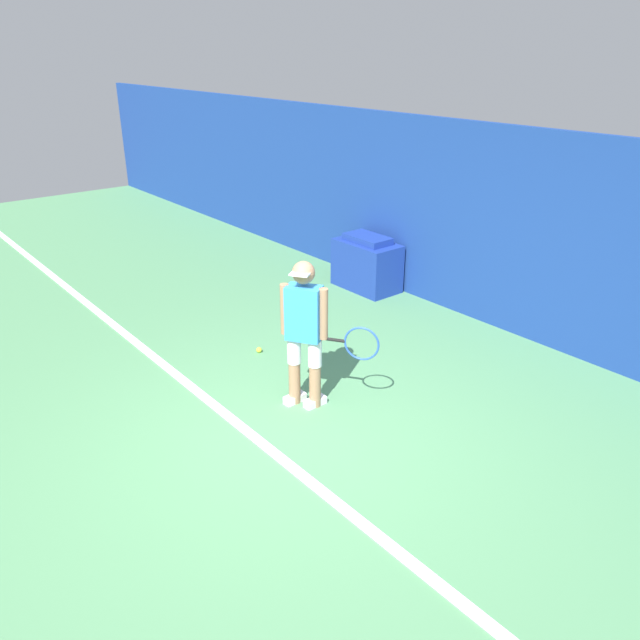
{
  "coord_description": "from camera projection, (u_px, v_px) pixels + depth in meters",
  "views": [
    {
      "loc": [
        3.94,
        -2.89,
        3.39
      ],
      "look_at": [
        -0.44,
        0.69,
        0.89
      ],
      "focal_mm": 35.0,
      "sensor_mm": 36.0,
      "label": 1
    }
  ],
  "objects": [
    {
      "name": "court_baseline",
      "position": [
        270.0,
        450.0,
        5.68
      ],
      "size": [
        21.6,
        0.1,
        0.01
      ],
      "color": "white",
      "rests_on": "ground_plane"
    },
    {
      "name": "tennis_player",
      "position": [
        306.0,
        329.0,
        6.08
      ],
      "size": [
        0.85,
        0.6,
        1.54
      ],
      "rotation": [
        0.0,
        0.0,
        0.57
      ],
      "color": "#A37556",
      "rests_on": "ground_plane"
    },
    {
      "name": "tennis_ball",
      "position": [
        259.0,
        350.0,
        7.49
      ],
      "size": [
        0.07,
        0.07,
        0.07
      ],
      "color": "#D1E533",
      "rests_on": "ground_plane"
    },
    {
      "name": "covered_chair",
      "position": [
        367.0,
        264.0,
        9.34
      ],
      "size": [
        1.0,
        0.57,
        0.82
      ],
      "color": "navy",
      "rests_on": "ground_plane"
    },
    {
      "name": "ground_plane",
      "position": [
        293.0,
        440.0,
        5.83
      ],
      "size": [
        24.0,
        24.0,
        0.0
      ],
      "primitive_type": "plane",
      "color": "#518C5B"
    },
    {
      "name": "back_wall",
      "position": [
        536.0,
        239.0,
        7.44
      ],
      "size": [
        24.0,
        0.1,
        2.54
      ],
      "color": "navy",
      "rests_on": "ground_plane"
    }
  ]
}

